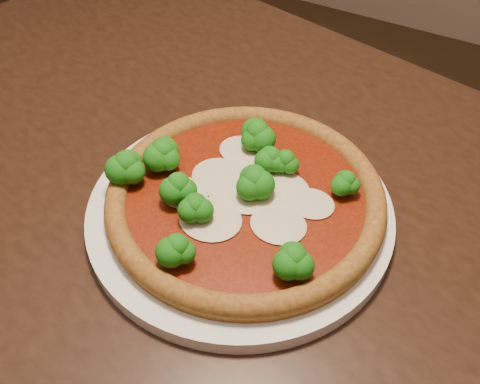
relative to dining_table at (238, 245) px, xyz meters
The scene contains 3 objects.
dining_table is the anchor object (origin of this frame).
plate 0.11m from the dining_table, 54.82° to the right, with size 0.35×0.35×0.02m, color silver.
pizza 0.13m from the dining_table, 50.36° to the right, with size 0.32×0.32×0.06m.
Camera 1 is at (0.46, -0.32, 1.22)m, focal length 40.00 mm.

